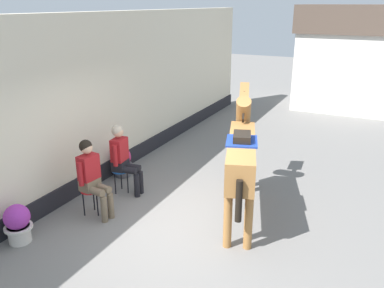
% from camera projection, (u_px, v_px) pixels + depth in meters
% --- Properties ---
extents(ground_plane, '(40.00, 40.00, 0.00)m').
position_uv_depth(ground_plane, '(242.00, 166.00, 9.22)').
color(ground_plane, slate).
extents(pub_facade_wall, '(0.34, 14.00, 3.40)m').
position_uv_depth(pub_facade_wall, '(108.00, 103.00, 8.49)').
color(pub_facade_wall, beige).
rests_on(pub_facade_wall, ground_plane).
extents(distant_cottage, '(3.40, 2.60, 3.50)m').
position_uv_depth(distant_cottage, '(348.00, 57.00, 13.77)').
color(distant_cottage, silver).
rests_on(distant_cottage, ground_plane).
extents(seated_visitor_near, '(0.61, 0.49, 1.39)m').
position_uv_depth(seated_visitor_near, '(92.00, 175.00, 6.85)').
color(seated_visitor_near, red).
rests_on(seated_visitor_near, ground_plane).
extents(seated_visitor_far, '(0.61, 0.49, 1.39)m').
position_uv_depth(seated_visitor_far, '(123.00, 156.00, 7.69)').
color(seated_visitor_far, '#194C99').
rests_on(seated_visitor_far, ground_plane).
extents(saddled_horse_center, '(1.20, 2.89, 2.06)m').
position_uv_depth(saddled_horse_center, '(241.00, 152.00, 6.80)').
color(saddled_horse_center, '#9E6B38').
rests_on(saddled_horse_center, ground_plane).
extents(flower_planter_near, '(0.43, 0.43, 0.64)m').
position_uv_depth(flower_planter_near, '(18.00, 223.00, 6.20)').
color(flower_planter_near, beige).
rests_on(flower_planter_near, ground_plane).
extents(flower_planter_far, '(0.43, 0.43, 0.64)m').
position_uv_depth(flower_planter_far, '(122.00, 161.00, 8.60)').
color(flower_planter_far, '#4C4C51').
rests_on(flower_planter_far, ground_plane).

